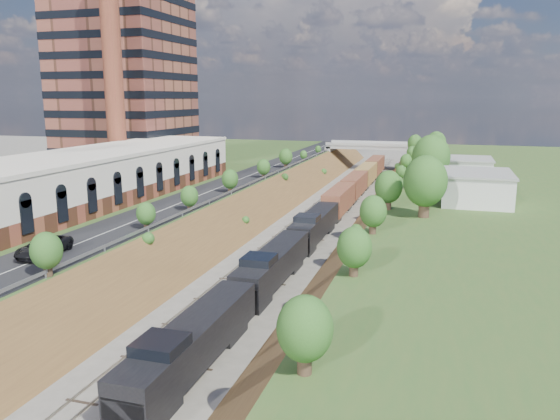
{
  "coord_description": "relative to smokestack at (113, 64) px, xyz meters",
  "views": [
    {
      "loc": [
        19.01,
        -27.52,
        19.46
      ],
      "look_at": [
        0.31,
        34.41,
        6.0
      ],
      "focal_mm": 35.0,
      "sensor_mm": 36.0,
      "label": 1
    }
  ],
  "objects": [
    {
      "name": "guardrail",
      "position": [
        24.6,
        3.8,
        -19.45
      ],
      "size": [
        0.1,
        171.0,
        0.7
      ],
      "color": "#99999E",
      "rests_on": "platform_left"
    },
    {
      "name": "rail_right_track",
      "position": [
        38.6,
        4.0,
        -24.91
      ],
      "size": [
        1.58,
        180.0,
        0.18
      ],
      "primitive_type": "cube",
      "color": "gray",
      "rests_on": "ground"
    },
    {
      "name": "white_building_near",
      "position": [
        59.5,
        -4.0,
        -18.0
      ],
      "size": [
        9.0,
        12.0,
        4.0
      ],
      "primitive_type": "cube",
      "color": "silver",
      "rests_on": "platform_right"
    },
    {
      "name": "highrise_tower",
      "position": [
        -8.0,
        16.0,
        7.88
      ],
      "size": [
        22.0,
        22.0,
        53.9
      ],
      "color": "brown",
      "rests_on": "platform_left"
    },
    {
      "name": "overpass",
      "position": [
        36.0,
        66.0,
        -20.08
      ],
      "size": [
        24.5,
        8.3,
        7.4
      ],
      "color": "gray",
      "rests_on": "ground"
    },
    {
      "name": "rail_left_track",
      "position": [
        33.4,
        4.0,
        -24.91
      ],
      "size": [
        1.58,
        180.0,
        0.18
      ],
      "primitive_type": "cube",
      "color": "gray",
      "rests_on": "ground"
    },
    {
      "name": "embankment_left",
      "position": [
        25.0,
        4.0,
        -25.0
      ],
      "size": [
        10.0,
        180.0,
        10.0
      ],
      "primitive_type": "cube",
      "rotation": [
        0.0,
        0.79,
        0.0
      ],
      "color": "brown",
      "rests_on": "ground"
    },
    {
      "name": "tree_left_crest",
      "position": [
        24.2,
        -36.0,
        -17.96
      ],
      "size": [
        2.45,
        2.45,
        3.55
      ],
      "color": "#473323",
      "rests_on": "platform_left"
    },
    {
      "name": "road",
      "position": [
        20.5,
        4.0,
        -19.95
      ],
      "size": [
        8.0,
        180.0,
        0.1
      ],
      "primitive_type": "cube",
      "color": "black",
      "rests_on": "platform_left"
    },
    {
      "name": "tree_right_large",
      "position": [
        53.0,
        -16.0,
        -15.62
      ],
      "size": [
        5.25,
        5.25,
        7.61
      ],
      "color": "#473323",
      "rests_on": "platform_right"
    },
    {
      "name": "smokestack",
      "position": [
        0.0,
        0.0,
        0.0
      ],
      "size": [
        3.2,
        3.2,
        40.0
      ],
      "primitive_type": "cylinder",
      "color": "brown",
      "rests_on": "platform_left"
    },
    {
      "name": "suv",
      "position": [
        20.18,
        -43.47,
        -19.05
      ],
      "size": [
        3.6,
        6.45,
        1.71
      ],
      "primitive_type": "imported",
      "rotation": [
        0.0,
        0.0,
        0.13
      ],
      "color": "black",
      "rests_on": "road"
    },
    {
      "name": "commercial_building",
      "position": [
        8.0,
        -18.0,
        -16.49
      ],
      "size": [
        14.3,
        62.3,
        7.0
      ],
      "color": "brown",
      "rests_on": "platform_left"
    },
    {
      "name": "ground",
      "position": [
        36.0,
        -56.0,
        -25.0
      ],
      "size": [
        400.0,
        400.0,
        0.0
      ],
      "primitive_type": "plane",
      "color": "#6B665B",
      "rests_on": "ground"
    },
    {
      "name": "platform_right",
      "position": [
        69.0,
        4.0,
        -22.5
      ],
      "size": [
        44.0,
        180.0,
        5.0
      ],
      "primitive_type": "cube",
      "color": "#365B25",
      "rests_on": "ground"
    },
    {
      "name": "freight_train",
      "position": [
        38.6,
        3.11,
        -22.45
      ],
      "size": [
        3.01,
        121.47,
        4.55
      ],
      "color": "black",
      "rests_on": "ground"
    },
    {
      "name": "white_building_far",
      "position": [
        59.0,
        18.0,
        -18.2
      ],
      "size": [
        8.0,
        10.0,
        3.6
      ],
      "primitive_type": "cube",
      "color": "silver",
      "rests_on": "platform_right"
    },
    {
      "name": "platform_left",
      "position": [
        3.0,
        4.0,
        -22.5
      ],
      "size": [
        44.0,
        180.0,
        5.0
      ],
      "primitive_type": "cube",
      "color": "#365B25",
      "rests_on": "ground"
    },
    {
      "name": "embankment_right",
      "position": [
        47.0,
        4.0,
        -25.0
      ],
      "size": [
        10.0,
        180.0,
        10.0
      ],
      "primitive_type": "cube",
      "rotation": [
        0.0,
        0.79,
        0.0
      ],
      "color": "brown",
      "rests_on": "ground"
    }
  ]
}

